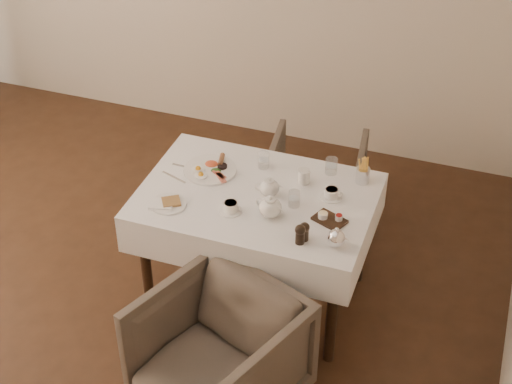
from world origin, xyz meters
The scene contains 20 objects.
table centered at (0.80, 0.73, 0.64)m, with size 1.28×0.88×0.75m.
armchair_near centered at (0.88, -0.06, 0.33)m, with size 0.71×0.73×0.66m, color brown.
armchair_far centered at (0.91, 1.61, 0.28)m, with size 0.61×0.62×0.57m, color brown.
breakfast_plate centered at (0.48, 0.86, 0.77)m, with size 0.30×0.30×0.04m.
side_plate centered at (0.38, 0.48, 0.76)m, with size 0.20×0.19×0.02m.
teapot_centre centered at (0.87, 0.74, 0.81)m, with size 0.15×0.12×0.12m, color white, non-canonical shape.
teapot_front centered at (0.93, 0.57, 0.82)m, with size 0.17×0.13×0.13m, color white, non-canonical shape.
creamer centered at (1.01, 0.93, 0.80)m, with size 0.07×0.07×0.08m, color white.
teacup_near centered at (0.72, 0.54, 0.78)m, with size 0.12×0.12×0.06m.
teacup_far centered at (1.19, 0.84, 0.78)m, with size 0.12×0.12×0.06m.
glass_left centered at (0.75, 0.99, 0.80)m, with size 0.07×0.07×0.09m, color silver.
glass_mid centered at (1.02, 0.70, 0.80)m, with size 0.06×0.06×0.09m, color silver.
glass_right centered at (1.13, 1.07, 0.80)m, with size 0.07×0.07×0.10m, color silver.
condiment_board centered at (1.23, 0.64, 0.77)m, with size 0.20×0.17×0.04m.
pepper_mill_left centered at (1.15, 0.45, 0.81)m, with size 0.05×0.05×0.11m, color black, non-canonical shape.
pepper_mill_right centered at (1.14, 0.42, 0.81)m, with size 0.06×0.06×0.11m, color black, non-canonical shape.
silver_pot centered at (1.32, 0.45, 0.82)m, with size 0.11×0.09×0.12m, color white, non-canonical shape.
fries_cup centered at (1.32, 1.04, 0.83)m, with size 0.08×0.08×0.16m.
cutlery_fork centered at (0.34, 0.84, 0.76)m, with size 0.01×0.18×0.00m, color silver.
cutlery_knife centered at (0.31, 0.73, 0.76)m, with size 0.01×0.18×0.00m, color silver.
Camera 1 is at (1.93, -2.51, 3.32)m, focal length 55.00 mm.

